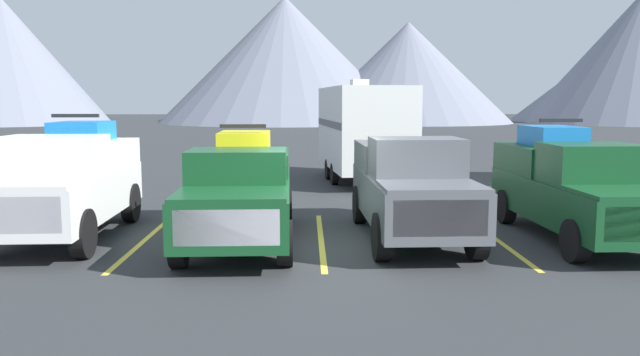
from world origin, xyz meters
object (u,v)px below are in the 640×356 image
object	(u,v)px
pickup_truck_c	(410,185)
pickup_truck_d	(573,185)
pickup_truck_b	(241,188)
camper_trailer_a	(364,128)
pickup_truck_a	(66,180)

from	to	relation	value
pickup_truck_c	pickup_truck_d	world-z (taller)	pickup_truck_d
pickup_truck_d	pickup_truck_c	bearing A→B (deg)	179.25
pickup_truck_b	camper_trailer_a	bearing A→B (deg)	70.16
pickup_truck_c	camper_trailer_a	bearing A→B (deg)	90.87
pickup_truck_c	pickup_truck_b	bearing A→B (deg)	-177.17
pickup_truck_a	pickup_truck_c	bearing A→B (deg)	-2.27
pickup_truck_b	pickup_truck_c	world-z (taller)	pickup_truck_b
pickup_truck_b	pickup_truck_d	world-z (taller)	pickup_truck_d
pickup_truck_b	pickup_truck_d	distance (m)	7.17
pickup_truck_c	pickup_truck_a	bearing A→B (deg)	177.73
pickup_truck_d	pickup_truck_a	bearing A→B (deg)	178.22
pickup_truck_a	camper_trailer_a	distance (m)	11.75
pickup_truck_a	camper_trailer_a	bearing A→B (deg)	51.40
pickup_truck_b	pickup_truck_d	xyz separation A→B (m)	(7.17, 0.13, 0.04)
camper_trailer_a	pickup_truck_b	bearing A→B (deg)	-109.84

